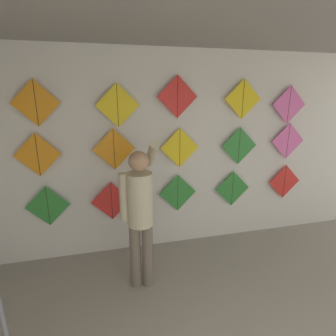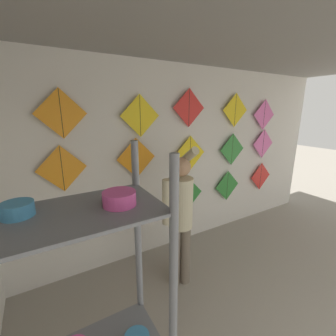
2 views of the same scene
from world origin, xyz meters
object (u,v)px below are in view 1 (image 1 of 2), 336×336
(kite_14, at_px, (289,105))
(kite_0, at_px, (48,206))
(kite_8, at_px, (239,146))
(kite_12, at_px, (177,97))
(kite_2, at_px, (178,193))
(shopkeeper, at_px, (140,209))
(kite_4, at_px, (284,182))
(kite_5, at_px, (38,155))
(kite_7, at_px, (180,148))
(kite_1, at_px, (112,201))
(kite_10, at_px, (36,103))
(kite_9, at_px, (288,141))
(kite_13, at_px, (243,99))
(kite_3, at_px, (232,189))
(kite_11, at_px, (118,105))
(kite_6, at_px, (114,149))

(kite_14, bearing_deg, kite_0, 180.00)
(kite_8, xyz_separation_m, kite_12, (-0.95, 0.00, 0.70))
(kite_2, height_order, kite_8, kite_8)
(shopkeeper, xyz_separation_m, kite_4, (2.43, 0.75, -0.13))
(shopkeeper, distance_m, kite_5, 1.46)
(kite_7, bearing_deg, kite_0, 180.00)
(kite_1, height_order, kite_10, kite_10)
(kite_8, bearing_deg, shopkeeper, -154.59)
(kite_0, distance_m, kite_10, 1.31)
(kite_7, xyz_separation_m, kite_9, (1.73, 0.00, 0.02))
(kite_2, xyz_separation_m, kite_13, (0.93, 0.00, 1.32))
(kite_0, bearing_deg, shopkeeper, -34.01)
(shopkeeper, height_order, kite_2, shopkeeper)
(kite_2, height_order, kite_12, kite_12)
(shopkeeper, height_order, kite_3, shopkeeper)
(kite_11, bearing_deg, kite_13, 0.00)
(kite_0, relative_size, kite_7, 1.00)
(kite_9, xyz_separation_m, kite_11, (-2.55, 0.00, 0.56))
(kite_1, distance_m, kite_12, 1.67)
(kite_13, xyz_separation_m, kite_14, (0.76, 0.00, -0.08))
(kite_0, xyz_separation_m, kite_1, (0.82, 0.00, -0.01))
(kite_1, distance_m, kite_13, 2.32)
(kite_9, distance_m, kite_14, 0.55)
(kite_1, distance_m, kite_4, 2.73)
(kite_0, height_order, kite_8, kite_8)
(kite_1, distance_m, kite_5, 1.10)
(kite_4, relative_size, kite_6, 1.00)
(kite_12, bearing_deg, kite_13, 0.00)
(shopkeeper, bearing_deg, kite_0, 156.81)
(kite_13, height_order, kite_14, kite_13)
(kite_6, relative_size, kite_8, 1.00)
(shopkeeper, height_order, kite_1, shopkeeper)
(kite_13, bearing_deg, kite_8, 180.00)
(kite_5, distance_m, kite_11, 1.16)
(kite_7, distance_m, kite_9, 1.73)
(kite_4, height_order, kite_14, kite_14)
(kite_2, bearing_deg, kite_6, 180.00)
(kite_2, distance_m, kite_8, 1.14)
(kite_9, bearing_deg, kite_6, 180.00)
(kite_4, xyz_separation_m, kite_8, (-0.85, 0.00, 0.63))
(kite_4, height_order, kite_5, kite_5)
(kite_3, relative_size, kite_10, 1.00)
(shopkeeper, bearing_deg, kite_14, 28.59)
(kite_11, bearing_deg, kite_9, 0.00)
(kite_1, distance_m, kite_3, 1.82)
(shopkeeper, bearing_deg, kite_2, 59.89)
(kite_2, xyz_separation_m, kite_11, (-0.80, 0.00, 1.25))
(kite_0, bearing_deg, kite_11, 0.00)
(kite_1, xyz_separation_m, kite_9, (2.70, 0.00, 0.72))
(kite_3, bearing_deg, kite_6, 180.00)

